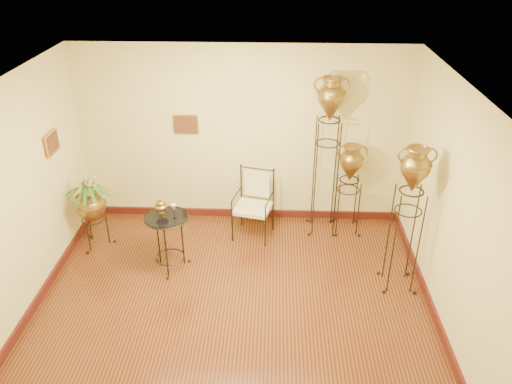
{
  "coord_description": "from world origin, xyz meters",
  "views": [
    {
      "loc": [
        0.48,
        -4.53,
        4.29
      ],
      "look_at": [
        0.25,
        1.3,
        1.1
      ],
      "focal_mm": 35.0,
      "sensor_mm": 36.0,
      "label": 1
    }
  ],
  "objects_px": {
    "amphora_tall": "(327,156)",
    "side_table": "(169,241)",
    "armchair": "(253,206)",
    "planter_urn": "(90,203)",
    "amphora_mid": "(407,219)"
  },
  "relations": [
    {
      "from": "armchair",
      "to": "side_table",
      "type": "bearing_deg",
      "value": -129.23
    },
    {
      "from": "amphora_tall",
      "to": "armchair",
      "type": "distance_m",
      "value": 1.32
    },
    {
      "from": "amphora_tall",
      "to": "planter_urn",
      "type": "distance_m",
      "value": 3.49
    },
    {
      "from": "amphora_mid",
      "to": "side_table",
      "type": "height_order",
      "value": "amphora_mid"
    },
    {
      "from": "amphora_tall",
      "to": "armchair",
      "type": "relative_size",
      "value": 2.33
    },
    {
      "from": "side_table",
      "to": "amphora_tall",
      "type": "bearing_deg",
      "value": 26.44
    },
    {
      "from": "amphora_tall",
      "to": "armchair",
      "type": "bearing_deg",
      "value": -167.7
    },
    {
      "from": "amphora_tall",
      "to": "amphora_mid",
      "type": "height_order",
      "value": "amphora_tall"
    },
    {
      "from": "amphora_mid",
      "to": "planter_urn",
      "type": "xyz_separation_m",
      "value": [
        -4.3,
        0.76,
        -0.3
      ]
    },
    {
      "from": "amphora_tall",
      "to": "side_table",
      "type": "height_order",
      "value": "amphora_tall"
    },
    {
      "from": "planter_urn",
      "to": "armchair",
      "type": "relative_size",
      "value": 1.22
    },
    {
      "from": "amphora_tall",
      "to": "side_table",
      "type": "relative_size",
      "value": 2.32
    },
    {
      "from": "armchair",
      "to": "amphora_tall",
      "type": "bearing_deg",
      "value": 25.61
    },
    {
      "from": "amphora_mid",
      "to": "planter_urn",
      "type": "bearing_deg",
      "value": 169.98
    },
    {
      "from": "side_table",
      "to": "armchair",
      "type": "bearing_deg",
      "value": 37.45
    }
  ]
}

